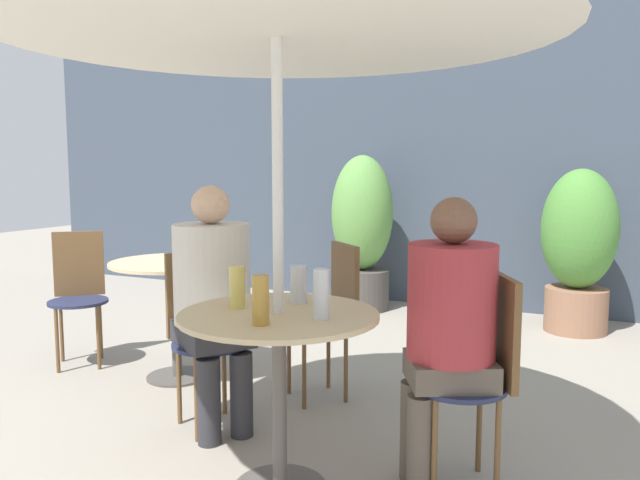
{
  "coord_description": "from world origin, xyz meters",
  "views": [
    {
      "loc": [
        1.1,
        -2.0,
        1.32
      ],
      "look_at": [
        -0.05,
        0.55,
        0.99
      ],
      "focal_mm": 35.0,
      "sensor_mm": 36.0,
      "label": 1
    }
  ],
  "objects": [
    {
      "name": "potted_plant_1",
      "position": [
        0.95,
        3.34,
        0.7
      ],
      "size": [
        0.59,
        0.59,
        1.31
      ],
      "color": "#93664C",
      "rests_on": "ground_plane"
    },
    {
      "name": "bistro_chair_0",
      "position": [
        0.69,
        0.52,
        0.53
      ],
      "size": [
        0.43,
        0.42,
        0.89
      ],
      "rotation": [
        0.0,
        0.0,
        -1.11
      ],
      "color": "#232847",
      "rests_on": "ground_plane"
    },
    {
      "name": "beer_glass_3",
      "position": [
        -0.06,
        0.35,
        0.82
      ],
      "size": [
        0.07,
        0.07,
        0.16
      ],
      "color": "silver",
      "rests_on": "cafe_table_near"
    },
    {
      "name": "cafe_table_far",
      "position": [
        -1.29,
        1.1,
        0.59
      ],
      "size": [
        0.79,
        0.79,
        0.74
      ],
      "color": "#514C47",
      "rests_on": "ground_plane"
    },
    {
      "name": "storefront_wall",
      "position": [
        0.0,
        3.88,
        1.5
      ],
      "size": [
        10.0,
        0.06,
        3.0
      ],
      "color": "#3D4756",
      "rests_on": "ground_plane"
    },
    {
      "name": "potted_plant_0",
      "position": [
        -0.91,
        3.4,
        0.74
      ],
      "size": [
        0.57,
        0.57,
        1.43
      ],
      "color": "#47423D",
      "rests_on": "ground_plane"
    },
    {
      "name": "beer_glass_1",
      "position": [
        -0.02,
        -0.04,
        0.84
      ],
      "size": [
        0.06,
        0.06,
        0.19
      ],
      "color": "#B28433",
      "rests_on": "cafe_table_near"
    },
    {
      "name": "cafe_table_near",
      "position": [
        -0.05,
        0.15,
        0.59
      ],
      "size": [
        0.81,
        0.81,
        0.74
      ],
      "color": "#514C47",
      "rests_on": "ground_plane"
    },
    {
      "name": "seated_person_1",
      "position": [
        -0.62,
        0.53,
        0.72
      ],
      "size": [
        0.48,
        0.47,
        1.23
      ],
      "rotation": [
        0.0,
        0.0,
        0.98
      ],
      "color": "#2D2D33",
      "rests_on": "ground_plane"
    },
    {
      "name": "umbrella",
      "position": [
        -0.05,
        0.15,
        1.95
      ],
      "size": [
        2.2,
        2.2,
        2.09
      ],
      "color": "silver",
      "rests_on": "ground_plane"
    },
    {
      "name": "bistro_chair_4",
      "position": [
        -2.1,
        1.11,
        0.53
      ],
      "size": [
        0.44,
        0.44,
        0.89
      ],
      "rotation": [
        0.0,
        0.0,
        0.71
      ],
      "color": "#232847",
      "rests_on": "ground_plane"
    },
    {
      "name": "bistro_chair_5",
      "position": [
        -0.28,
        1.22,
        0.53
      ],
      "size": [
        0.44,
        0.44,
        0.89
      ],
      "rotation": [
        0.0,
        0.0,
        5.52
      ],
      "color": "#232847",
      "rests_on": "ground_plane"
    },
    {
      "name": "beer_glass_2",
      "position": [
        0.14,
        0.13,
        0.84
      ],
      "size": [
        0.06,
        0.06,
        0.19
      ],
      "color": "silver",
      "rests_on": "cafe_table_near"
    },
    {
      "name": "bistro_chair_1",
      "position": [
        -0.74,
        0.61,
        0.53
      ],
      "size": [
        0.44,
        0.43,
        0.89
      ],
      "rotation": [
        0.0,
        0.0,
        0.98
      ],
      "color": "#232847",
      "rests_on": "ground_plane"
    },
    {
      "name": "beer_glass_0",
      "position": [
        -0.25,
        0.16,
        0.83
      ],
      "size": [
        0.07,
        0.07,
        0.17
      ],
      "color": "#DBC65B",
      "rests_on": "cafe_table_near"
    },
    {
      "name": "seated_person_0",
      "position": [
        0.56,
        0.46,
        0.71
      ],
      "size": [
        0.44,
        0.42,
        1.2
      ],
      "rotation": [
        0.0,
        0.0,
        -1.11
      ],
      "color": "brown",
      "rests_on": "ground_plane"
    }
  ]
}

